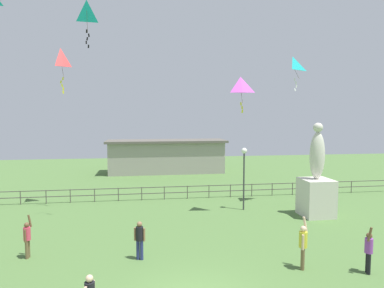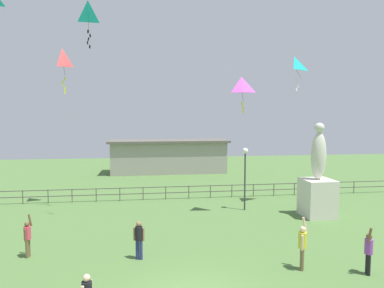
{
  "view_description": "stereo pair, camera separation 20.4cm",
  "coord_description": "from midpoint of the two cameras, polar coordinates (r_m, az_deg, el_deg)",
  "views": [
    {
      "loc": [
        -1.5,
        -9.82,
        5.91
      ],
      "look_at": [
        0.85,
        6.1,
        4.65
      ],
      "focal_mm": 31.16,
      "sensor_mm": 36.0,
      "label": 1
    },
    {
      "loc": [
        -1.29,
        -9.85,
        5.91
      ],
      "look_at": [
        0.85,
        6.1,
        4.65
      ],
      "focal_mm": 31.16,
      "sensor_mm": 36.0,
      "label": 2
    }
  ],
  "objects": [
    {
      "name": "person_1",
      "position": [
        14.18,
        18.07,
        -15.91
      ],
      "size": [
        0.42,
        0.49,
        2.03
      ],
      "color": "brown",
      "rests_on": "ground_plane"
    },
    {
      "name": "kite_0",
      "position": [
        22.02,
        -17.84,
        20.69
      ],
      "size": [
        0.94,
        0.59,
        2.74
      ],
      "color": "#19B2B2"
    },
    {
      "name": "kite_1",
      "position": [
        24.23,
        -21.77,
        13.09
      ],
      "size": [
        0.98,
        1.1,
        2.93
      ],
      "color": "red"
    },
    {
      "name": "person_3",
      "position": [
        16.15,
        -26.71,
        -14.05
      ],
      "size": [
        0.3,
        0.47,
        1.8
      ],
      "color": "brown",
      "rests_on": "ground_plane"
    },
    {
      "name": "statue_monument",
      "position": [
        21.48,
        20.24,
        -6.96
      ],
      "size": [
        1.76,
        1.76,
        5.62
      ],
      "color": "beige",
      "rests_on": "ground_plane"
    },
    {
      "name": "kite_2",
      "position": [
        20.61,
        8.01,
        9.54
      ],
      "size": [
        1.1,
        1.07,
        2.09
      ],
      "color": "#B22DB2"
    },
    {
      "name": "person_0",
      "position": [
        14.56,
        -9.36,
        -15.55
      ],
      "size": [
        0.47,
        0.3,
        1.62
      ],
      "color": "navy",
      "rests_on": "ground_plane"
    },
    {
      "name": "waterfront_railing",
      "position": [
        24.43,
        -6.06,
        -8.01
      ],
      "size": [
        36.05,
        0.06,
        0.95
      ],
      "color": "#4C4742",
      "rests_on": "ground_plane"
    },
    {
      "name": "kite_3",
      "position": [
        23.84,
        16.58,
        12.7
      ],
      "size": [
        1.27,
        1.05,
        2.25
      ],
      "color": "#19B2B2"
    },
    {
      "name": "pavilion_building",
      "position": [
        36.15,
        -4.54,
        -2.07
      ],
      "size": [
        12.74,
        4.05,
        3.52
      ],
      "color": "gray",
      "rests_on": "ground_plane"
    },
    {
      "name": "person_4",
      "position": [
        14.77,
        27.62,
        -15.71
      ],
      "size": [
        0.35,
        0.47,
        1.86
      ],
      "color": "black",
      "rests_on": "ground_plane"
    },
    {
      "name": "lamppost",
      "position": [
        21.5,
        8.63,
        -3.47
      ],
      "size": [
        0.36,
        0.36,
        4.01
      ],
      "color": "#38383D",
      "rests_on": "ground_plane"
    }
  ]
}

